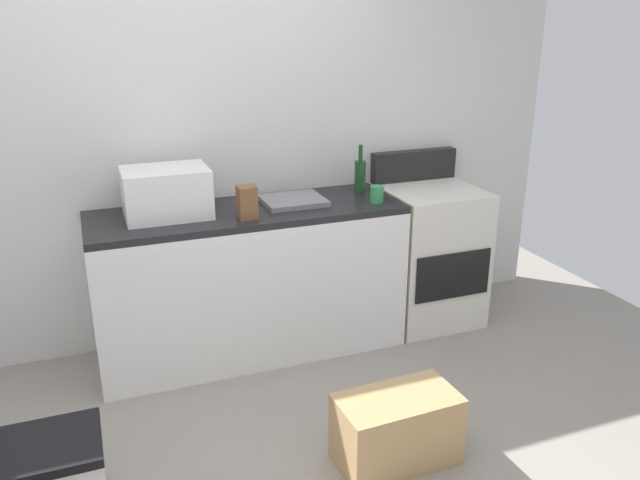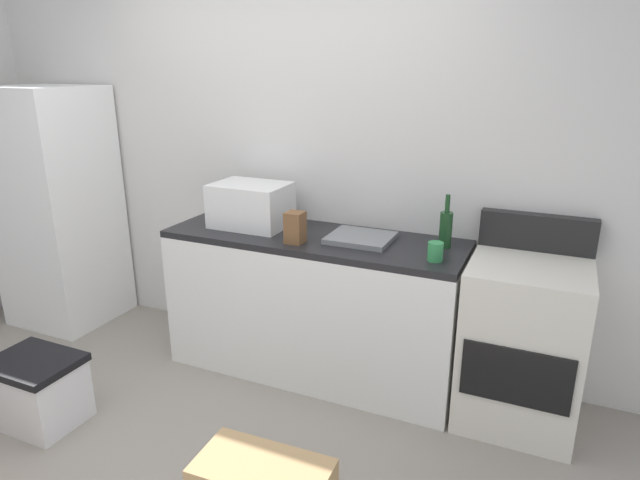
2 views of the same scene
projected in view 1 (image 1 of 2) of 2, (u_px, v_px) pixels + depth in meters
name	position (u px, v px, depth m)	size (l,w,h in m)	color
wall_back	(180.00, 133.00, 3.70)	(5.00, 0.10, 2.60)	silver
kitchen_counter	(250.00, 281.00, 3.79)	(1.80, 0.60, 0.90)	white
stove_oven	(428.00, 252.00, 4.19)	(0.60, 0.61, 1.10)	silver
microwave	(166.00, 193.00, 3.46)	(0.46, 0.34, 0.27)	white
sink_basin	(293.00, 200.00, 3.75)	(0.36, 0.32, 0.03)	slate
wine_bottle	(360.00, 175.00, 3.94)	(0.07, 0.07, 0.30)	#193F1E
coffee_mug	(377.00, 194.00, 3.75)	(0.08, 0.08, 0.10)	#338C4C
knife_block	(247.00, 202.00, 3.44)	(0.10, 0.10, 0.18)	brown
cardboard_box_medium	(397.00, 429.00, 2.89)	(0.55, 0.30, 0.34)	tan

